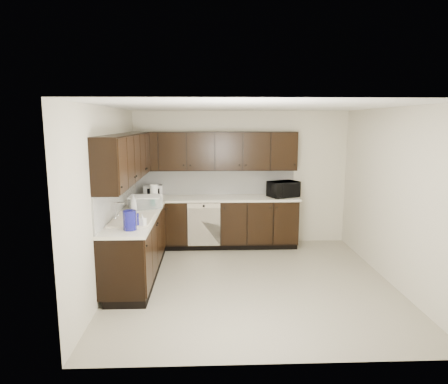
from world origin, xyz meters
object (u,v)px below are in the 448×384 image
(blue_pitcher, at_px, (130,220))
(sink, at_px, (132,225))
(toaster_oven, at_px, (153,191))
(storage_bin, at_px, (145,202))
(microwave, at_px, (283,189))

(blue_pitcher, bearing_deg, sink, 111.05)
(blue_pitcher, bearing_deg, toaster_oven, 103.74)
(blue_pitcher, bearing_deg, storage_bin, 103.98)
(microwave, bearing_deg, sink, -169.85)
(storage_bin, bearing_deg, sink, -93.60)
(sink, bearing_deg, storage_bin, 86.40)
(storage_bin, bearing_deg, toaster_oven, 90.09)
(blue_pitcher, bearing_deg, microwave, 55.92)
(sink, distance_m, microwave, 2.96)
(sink, relative_size, microwave, 1.58)
(microwave, xyz_separation_m, blue_pitcher, (-2.36, -2.17, -0.02))
(sink, xyz_separation_m, blue_pitcher, (0.07, -0.50, 0.18))
(sink, height_order, blue_pitcher, sink)
(microwave, xyz_separation_m, toaster_oven, (-2.38, 0.11, -0.04))
(sink, height_order, toaster_oven, sink)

